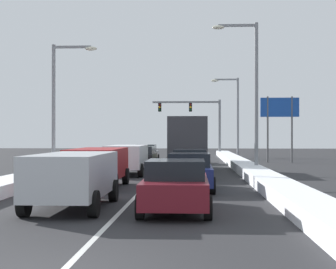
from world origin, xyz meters
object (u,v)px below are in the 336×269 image
sedan_navy_right_lane_second (189,171)px  sedan_gray_center_lane_fifth (145,154)px  suv_white_center_lane_third (127,157)px  street_lamp_right_mid (234,110)px  sedan_maroon_right_lane_nearest (176,185)px  box_truck_right_lane_fourth (188,141)px  sedan_charcoal_right_lane_third (190,164)px  traffic_light_gantry (198,115)px  roadside_sign_right (280,114)px  street_lamp_left_mid (60,96)px  suv_red_center_lane_second (98,164)px  sedan_black_center_lane_fourth (141,157)px  suv_silver_center_lane_nearest (73,175)px  sedan_tan_right_lane_fifth (186,154)px  street_lamp_right_near (250,84)px

sedan_navy_right_lane_second → sedan_gray_center_lane_fifth: (-3.76, 20.51, 0.00)m
suv_white_center_lane_third → sedan_navy_right_lane_second: bearing=-65.7°
street_lamp_right_mid → sedan_maroon_right_lane_nearest: bearing=-97.1°
sedan_navy_right_lane_second → sedan_gray_center_lane_fifth: size_ratio=1.00×
box_truck_right_lane_fourth → street_lamp_right_mid: 17.00m
sedan_charcoal_right_lane_third → suv_white_center_lane_third: 4.36m
sedan_charcoal_right_lane_third → traffic_light_gantry: size_ratio=0.60×
roadside_sign_right → sedan_maroon_right_lane_nearest: bearing=-105.1°
street_lamp_left_mid → suv_white_center_lane_third: bearing=-7.0°
suv_red_center_lane_second → sedan_black_center_lane_fourth: size_ratio=1.09×
suv_white_center_lane_third → suv_silver_center_lane_nearest: bearing=-89.4°
sedan_tan_right_lane_fifth → street_lamp_right_near: bearing=-70.8°
sedan_charcoal_right_lane_third → roadside_sign_right: 18.60m
sedan_navy_right_lane_second → box_truck_right_lane_fourth: 12.30m
traffic_light_gantry → street_lamp_left_mid: bearing=-106.8°
sedan_black_center_lane_fourth → street_lamp_left_mid: 7.94m
sedan_maroon_right_lane_nearest → traffic_light_gantry: 41.91m
sedan_tan_right_lane_fifth → street_lamp_left_mid: size_ratio=0.60×
box_truck_right_lane_fourth → sedan_gray_center_lane_fifth: 9.06m
sedan_black_center_lane_fourth → box_truck_right_lane_fourth: bearing=-30.1°
sedan_charcoal_right_lane_third → suv_white_center_lane_third: (-3.59, 2.47, 0.25)m
box_truck_right_lane_fourth → sedan_black_center_lane_fourth: box_truck_right_lane_fourth is taller
sedan_charcoal_right_lane_third → sedan_gray_center_lane_fifth: bearing=104.0°
street_lamp_right_mid → sedan_black_center_lane_fourth: bearing=-117.2°
sedan_tan_right_lane_fifth → sedan_black_center_lane_fourth: 6.79m
sedan_charcoal_right_lane_third → sedan_maroon_right_lane_nearest: bearing=-91.5°
traffic_light_gantry → roadside_sign_right: 15.04m
street_lamp_right_near → sedan_charcoal_right_lane_third: bearing=-134.9°
sedan_gray_center_lane_fifth → roadside_sign_right: size_ratio=0.82×
suv_white_center_lane_third → street_lamp_right_near: 8.27m
sedan_charcoal_right_lane_third → sedan_tan_right_lane_fifth: (-0.42, 14.68, 0.00)m
box_truck_right_lane_fourth → sedan_gray_center_lane_fifth: size_ratio=1.60×
sedan_maroon_right_lane_nearest → street_lamp_right_mid: 34.93m
sedan_maroon_right_lane_nearest → street_lamp_right_near: size_ratio=0.51×
roadside_sign_right → suv_white_center_lane_third: bearing=-127.4°
sedan_maroon_right_lane_nearest → street_lamp_right_mid: size_ratio=0.58×
sedan_maroon_right_lane_nearest → box_truck_right_lane_fourth: size_ratio=0.62×
sedan_navy_right_lane_second → suv_white_center_lane_third: bearing=114.3°
suv_white_center_lane_third → traffic_light_gantry: 28.31m
box_truck_right_lane_fourth → sedan_navy_right_lane_second: bearing=-89.1°
roadside_sign_right → suv_red_center_lane_second: bearing=-117.4°
suv_white_center_lane_third → street_lamp_right_mid: (7.59, 20.48, 3.66)m
suv_silver_center_lane_nearest → street_lamp_right_mid: 34.98m
sedan_tan_right_lane_fifth → street_lamp_right_mid: bearing=61.9°
traffic_light_gantry → sedan_gray_center_lane_fifth: bearing=-106.0°
street_lamp_left_mid → sedan_charcoal_right_lane_third: bearing=-21.4°
sedan_black_center_lane_fourth → street_lamp_left_mid: (-4.16, -5.61, 3.78)m
sedan_gray_center_lane_fifth → suv_silver_center_lane_nearest: bearing=-89.3°
sedan_gray_center_lane_fifth → street_lamp_right_near: (7.20, -11.49, 4.44)m
sedan_gray_center_lane_fifth → sedan_tan_right_lane_fifth: bearing=-5.1°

